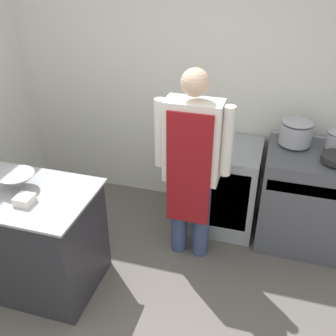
{
  "coord_description": "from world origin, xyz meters",
  "views": [
    {
      "loc": [
        0.89,
        -1.32,
        2.47
      ],
      "look_at": [
        0.15,
        1.2,
        0.93
      ],
      "focal_mm": 42.0,
      "sensor_mm": 36.0,
      "label": 1
    }
  ],
  "objects": [
    {
      "name": "wall_back",
      "position": [
        0.0,
        2.21,
        1.35
      ],
      "size": [
        8.0,
        0.05,
        2.7
      ],
      "color": "silver",
      "rests_on": "ground_plane"
    },
    {
      "name": "prep_counter",
      "position": [
        -0.96,
        0.65,
        0.44
      ],
      "size": [
        1.37,
        0.7,
        0.87
      ],
      "color": "#2D2D33",
      "rests_on": "ground_plane"
    },
    {
      "name": "stove",
      "position": [
        1.26,
        1.81,
        0.45
      ],
      "size": [
        0.78,
        0.66,
        0.92
      ],
      "color": "#4C4F56",
      "rests_on": "ground_plane"
    },
    {
      "name": "fridge_unit",
      "position": [
        0.48,
        1.85,
        0.42
      ],
      "size": [
        0.71,
        0.63,
        0.84
      ],
      "color": "#93999E",
      "rests_on": "ground_plane"
    },
    {
      "name": "person_cook",
      "position": [
        0.31,
        1.34,
        0.95
      ],
      "size": [
        0.62,
        0.24,
        1.68
      ],
      "color": "#38476B",
      "rests_on": "ground_plane"
    },
    {
      "name": "mixing_bowl",
      "position": [
        -0.85,
        0.7,
        0.94
      ],
      "size": [
        0.27,
        0.27,
        0.12
      ],
      "color": "#9EA0A8",
      "rests_on": "prep_counter"
    },
    {
      "name": "plastic_tub",
      "position": [
        -0.69,
        0.54,
        0.9
      ],
      "size": [
        0.12,
        0.12,
        0.06
      ],
      "color": "silver",
      "rests_on": "prep_counter"
    },
    {
      "name": "stock_pot",
      "position": [
        1.09,
        1.92,
        1.04
      ],
      "size": [
        0.27,
        0.27,
        0.22
      ],
      "color": "#9EA0A8",
      "rests_on": "stove"
    }
  ]
}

